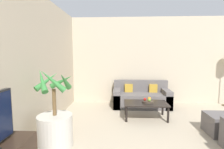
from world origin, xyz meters
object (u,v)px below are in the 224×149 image
sofa_loveseat (141,98)px  coffee_table (146,104)px  orange_fruit (149,99)px  apple_red (145,99)px  fruit_bowl (148,102)px  potted_palm (55,125)px  apple_green (149,100)px

sofa_loveseat → coffee_table: bearing=-90.5°
orange_fruit → apple_red: bearing=-158.6°
apple_red → orange_fruit: (0.11, 0.04, 0.01)m
fruit_bowl → orange_fruit: 0.10m
sofa_loveseat → orange_fruit: sofa_loveseat is taller
potted_palm → orange_fruit: 2.30m
apple_green → coffee_table: bearing=151.5°
sofa_loveseat → apple_red: size_ratio=23.13×
apple_green → orange_fruit: orange_fruit is taller
apple_green → potted_palm: bearing=-142.8°
potted_palm → sofa_loveseat: bearing=54.5°
fruit_bowl → apple_green: (0.03, -0.05, 0.06)m
sofa_loveseat → orange_fruit: 0.95m
sofa_loveseat → apple_green: 1.06m
coffee_table → orange_fruit: (0.09, 0.07, 0.13)m
fruit_bowl → apple_green: bearing=-62.1°
potted_palm → sofa_loveseat: (1.70, 2.38, -0.10)m
sofa_loveseat → apple_red: (-0.03, -0.97, 0.20)m
potted_palm → fruit_bowl: bearing=38.6°
sofa_loveseat → apple_red: 0.99m
orange_fruit → coffee_table: bearing=-142.5°
coffee_table → apple_red: (-0.02, 0.03, 0.12)m
fruit_bowl → coffee_table: bearing=-173.2°
coffee_table → fruit_bowl: fruit_bowl is taller
fruit_bowl → orange_fruit: orange_fruit is taller
potted_palm → apple_red: bearing=40.2°
coffee_table → potted_palm: bearing=-140.6°
sofa_loveseat → coffee_table: 1.00m
potted_palm → sofa_loveseat: size_ratio=0.81×
apple_red → apple_green: 0.12m
potted_palm → apple_red: (1.67, 1.41, 0.10)m
potted_palm → apple_red: size_ratio=18.72×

